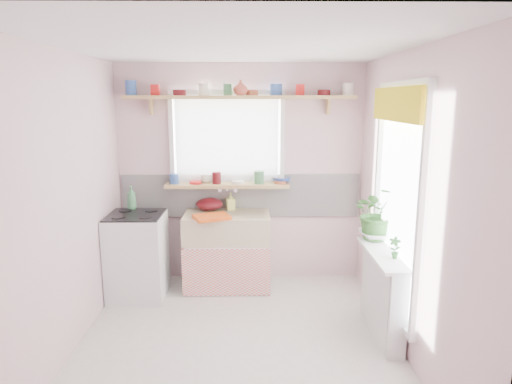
{
  "coord_description": "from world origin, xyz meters",
  "views": [
    {
      "loc": [
        0.11,
        -3.61,
        2.1
      ],
      "look_at": [
        0.16,
        0.55,
        1.25
      ],
      "focal_mm": 32.0,
      "sensor_mm": 36.0,
      "label": 1
    }
  ],
  "objects": [
    {
      "name": "herb_pot",
      "position": [
        1.33,
        0.05,
        0.87
      ],
      "size": [
        0.12,
        0.1,
        0.19
      ],
      "primitive_type": "imported",
      "rotation": [
        0.0,
        0.0,
        -0.42
      ],
      "color": "#2D692A",
      "rests_on": "radiator_ledge"
    },
    {
      "name": "dish_tray",
      "position": [
        -0.3,
        1.1,
        0.87
      ],
      "size": [
        0.44,
        0.39,
        0.04
      ],
      "primitive_type": "cube",
      "rotation": [
        0.0,
        0.0,
        0.38
      ],
      "color": "#E85514",
      "rests_on": "sink_unit"
    },
    {
      "name": "windowsill",
      "position": [
        -0.15,
        1.48,
        1.14
      ],
      "size": [
        1.4,
        0.22,
        0.04
      ],
      "primitive_type": "cube",
      "color": "tan",
      "rests_on": "room"
    },
    {
      "name": "cooker",
      "position": [
        -1.1,
        1.05,
        0.46
      ],
      "size": [
        0.58,
        0.58,
        0.93
      ],
      "color": "white",
      "rests_on": "ground"
    },
    {
      "name": "room",
      "position": [
        0.66,
        0.86,
        1.37
      ],
      "size": [
        3.2,
        3.2,
        3.2
      ],
      "color": "silver",
      "rests_on": "ground"
    },
    {
      "name": "pine_shelf",
      "position": [
        0.0,
        1.47,
        2.12
      ],
      "size": [
        2.52,
        0.24,
        0.04
      ],
      "primitive_type": "cube",
      "color": "tan",
      "rests_on": "room"
    },
    {
      "name": "sill_cup",
      "position": [
        -0.39,
        1.54,
        1.21
      ],
      "size": [
        0.13,
        0.13,
        0.1
      ],
      "primitive_type": "imported",
      "rotation": [
        0.0,
        0.0,
        -0.09
      ],
      "color": "beige",
      "rests_on": "windowsill"
    },
    {
      "name": "fruit",
      "position": [
        1.34,
        0.61,
        0.88
      ],
      "size": [
        0.2,
        0.14,
        0.1
      ],
      "color": "orange",
      "rests_on": "fruit_bowl"
    },
    {
      "name": "shelf_crockery",
      "position": [
        -0.02,
        1.47,
        2.19
      ],
      "size": [
        2.47,
        0.11,
        0.12
      ],
      "color": "#3359A5",
      "rests_on": "pine_shelf"
    },
    {
      "name": "fruit_bowl",
      "position": [
        1.33,
        0.6,
        0.82
      ],
      "size": [
        0.35,
        0.35,
        0.08
      ],
      "primitive_type": "imported",
      "rotation": [
        0.0,
        0.0,
        0.04
      ],
      "color": "white",
      "rests_on": "radiator_ledge"
    },
    {
      "name": "sink_unit",
      "position": [
        -0.15,
        1.29,
        0.43
      ],
      "size": [
        0.95,
        0.65,
        1.11
      ],
      "color": "white",
      "rests_on": "ground"
    },
    {
      "name": "jade_plant",
      "position": [
        1.33,
        0.6,
        1.04
      ],
      "size": [
        0.5,
        0.44,
        0.52
      ],
      "primitive_type": "imported",
      "rotation": [
        0.0,
        0.0,
        0.07
      ],
      "color": "#356B2A",
      "rests_on": "radiator_ledge"
    },
    {
      "name": "cooker_bottle",
      "position": [
        -1.19,
        1.27,
        1.05
      ],
      "size": [
        0.11,
        0.11,
        0.26
      ],
      "primitive_type": "imported",
      "rotation": [
        0.0,
        0.0,
        0.09
      ],
      "color": "#468D59",
      "rests_on": "cooker"
    },
    {
      "name": "sill_bowl",
      "position": [
        0.47,
        1.54,
        1.19
      ],
      "size": [
        0.26,
        0.26,
        0.07
      ],
      "primitive_type": "imported",
      "rotation": [
        0.0,
        0.0,
        0.33
      ],
      "color": "#324FA5",
      "rests_on": "windowsill"
    },
    {
      "name": "colander",
      "position": [
        -0.36,
        1.5,
        0.92
      ],
      "size": [
        0.34,
        0.34,
        0.14
      ],
      "primitive_type": "ellipsoid",
      "rotation": [
        0.0,
        0.0,
        0.1
      ],
      "color": "#5A0F15",
      "rests_on": "sink_unit"
    },
    {
      "name": "shelf_vase",
      "position": [
        0.01,
        1.41,
        2.22
      ],
      "size": [
        0.17,
        0.17,
        0.16
      ],
      "primitive_type": "imported",
      "rotation": [
        0.0,
        0.0,
        -0.06
      ],
      "color": "#AF4736",
      "rests_on": "pine_shelf"
    },
    {
      "name": "sill_crockery",
      "position": [
        -0.2,
        1.48,
        1.21
      ],
      "size": [
        1.35,
        0.11,
        0.12
      ],
      "color": "#3359A5",
      "rests_on": "windowsill"
    },
    {
      "name": "radiator_ledge",
      "position": [
        1.3,
        0.2,
        0.4
      ],
      "size": [
        0.22,
        0.95,
        0.78
      ],
      "color": "white",
      "rests_on": "ground"
    },
    {
      "name": "soap_bottle_sink",
      "position": [
        -0.11,
        1.5,
        0.95
      ],
      "size": [
        0.11,
        0.11,
        0.2
      ],
      "primitive_type": "imported",
      "rotation": [
        0.0,
        0.0,
        0.23
      ],
      "color": "#D9E063",
      "rests_on": "sink_unit"
    }
  ]
}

